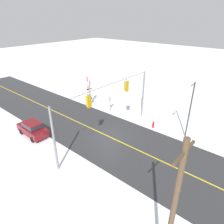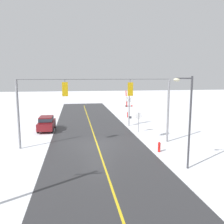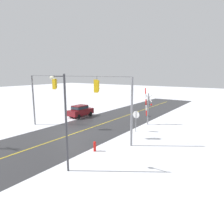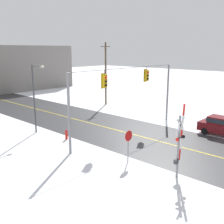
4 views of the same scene
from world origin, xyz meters
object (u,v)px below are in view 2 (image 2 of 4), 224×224
Objects in this scene: railroad_crossing at (129,109)px; stop_sign at (139,118)px; parked_car_maroon at (46,123)px; streetlamp_near at (187,114)px; fire_hydrant at (159,147)px.

stop_sign is at bearing 94.21° from railroad_crossing.
stop_sign is 10.97m from parked_car_maroon.
railroad_crossing is 14.91m from streetlamp_near.
parked_car_maroon is 17.70m from streetlamp_near.
stop_sign is 0.36× the size of streetlamp_near.
stop_sign reaches higher than parked_car_maroon.
streetlamp_near is (-11.00, 13.55, 2.96)m from parked_car_maroon.
railroad_crossing is 10.54m from parked_car_maroon.
railroad_crossing reaches higher than stop_sign.
stop_sign is at bearing -88.19° from streetlamp_near.
streetlamp_near is (-0.63, 14.80, 1.64)m from railroad_crossing.
railroad_crossing is at bearing -85.79° from stop_sign.
railroad_crossing is 1.10× the size of parked_car_maroon.
fire_hydrant is at bearing -82.48° from streetlamp_near.
parked_car_maroon is 4.80× the size of fire_hydrant.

